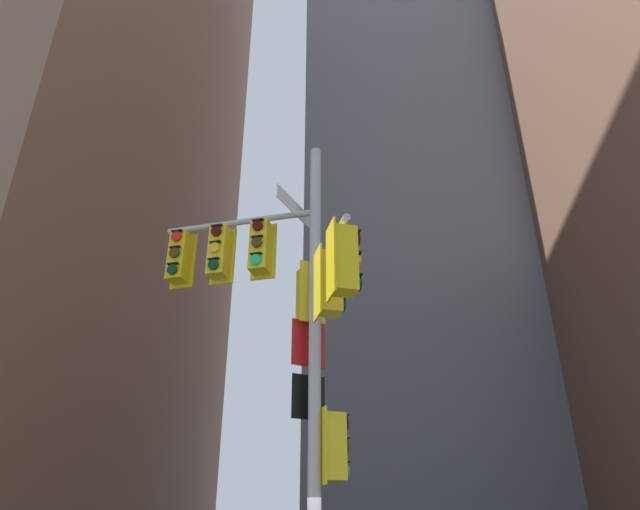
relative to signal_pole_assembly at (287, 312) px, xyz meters
The scene contains 3 objects.
building_tower_left 22.66m from the signal_pole_assembly, 148.26° to the left, with size 16.70×16.70×38.09m, color brown.
building_mid_block 30.13m from the signal_pole_assembly, 81.04° to the left, with size 13.81×13.81×45.91m, color slate.
signal_pole_assembly is the anchor object (origin of this frame).
Camera 1 is at (1.53, -8.97, 2.01)m, focal length 31.81 mm.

